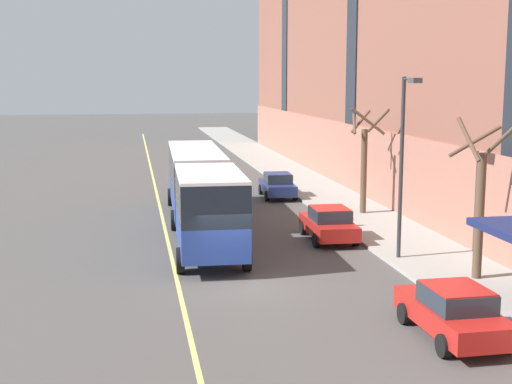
{
  "coord_description": "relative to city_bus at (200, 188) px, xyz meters",
  "views": [
    {
      "loc": [
        -3.48,
        -24.55,
        7.32
      ],
      "look_at": [
        2.51,
        9.74,
        1.8
      ],
      "focal_mm": 50.0,
      "sensor_mm": 36.0,
      "label": 1
    }
  ],
  "objects": [
    {
      "name": "sidewalk",
      "position": [
        8.91,
        -6.52,
        -2.04
      ],
      "size": [
        4.25,
        160.0,
        0.15
      ],
      "primitive_type": "cube",
      "color": "#9E9B93",
      "rests_on": "ground"
    },
    {
      "name": "parked_car_red_3",
      "position": [
        5.68,
        -15.86,
        -1.34
      ],
      "size": [
        2.06,
        4.36,
        1.56
      ],
      "color": "#B21E19",
      "rests_on": "ground"
    },
    {
      "name": "fire_hydrant",
      "position": [
        7.29,
        -0.92,
        -1.62
      ],
      "size": [
        0.42,
        0.24,
        0.72
      ],
      "color": "red",
      "rests_on": "sidewalk"
    },
    {
      "name": "street_tree_mid_block",
      "position": [
        9.1,
        -10.55,
        0.89
      ],
      "size": [
        1.93,
        1.94,
        5.84
      ],
      "color": "brown",
      "rests_on": "sidewalk"
    },
    {
      "name": "parked_car_red_2",
      "position": [
        5.59,
        -3.15,
        -1.34
      ],
      "size": [
        2.09,
        4.34,
        1.56
      ],
      "color": "#B21E19",
      "rests_on": "ground"
    },
    {
      "name": "street_lamp",
      "position": [
        7.39,
        -7.46,
        2.46
      ],
      "size": [
        0.36,
        1.48,
        7.27
      ],
      "color": "#2D2D30",
      "rests_on": "sidewalk"
    },
    {
      "name": "city_bus",
      "position": [
        0.0,
        0.0,
        0.0
      ],
      "size": [
        3.33,
        18.15,
        3.66
      ],
      "color": "navy",
      "rests_on": "ground"
    },
    {
      "name": "street_tree_far_uptown",
      "position": [
        9.1,
        2.41,
        0.96
      ],
      "size": [
        2.22,
        2.23,
        5.73
      ],
      "color": "brown",
      "rests_on": "sidewalk"
    },
    {
      "name": "ground_plane",
      "position": [
        0.28,
        -9.52,
        -2.12
      ],
      "size": [
        260.0,
        260.0,
        0.0
      ],
      "primitive_type": "plane",
      "color": "#4C4947"
    },
    {
      "name": "lane_centerline",
      "position": [
        -1.7,
        -6.52,
        -2.11
      ],
      "size": [
        0.16,
        140.0,
        0.01
      ],
      "primitive_type": "cube",
      "color": "#E0D66B",
      "rests_on": "ground"
    },
    {
      "name": "parked_car_navy_4",
      "position": [
        5.69,
        9.0,
        -1.34
      ],
      "size": [
        2.07,
        4.33,
        1.56
      ],
      "color": "navy",
      "rests_on": "ground"
    }
  ]
}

